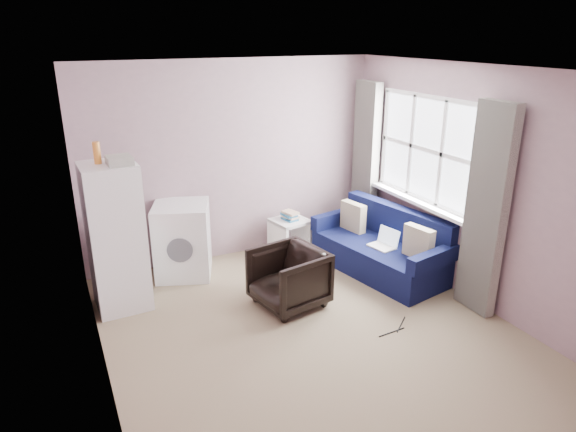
% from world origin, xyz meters
% --- Properties ---
extents(room, '(3.84, 4.24, 2.54)m').
position_xyz_m(room, '(0.02, 0.01, 1.25)').
color(room, '#8C775B').
rests_on(room, ground).
extents(armchair, '(0.75, 0.79, 0.70)m').
position_xyz_m(armchair, '(0.03, 0.54, 0.35)').
color(armchair, black).
rests_on(armchair, ground).
extents(fridge, '(0.57, 0.56, 1.79)m').
position_xyz_m(fridge, '(-1.58, 1.30, 0.80)').
color(fridge, white).
rests_on(fridge, ground).
extents(washing_machine, '(0.81, 0.81, 0.89)m').
position_xyz_m(washing_machine, '(-0.79, 1.77, 0.46)').
color(washing_machine, white).
rests_on(washing_machine, ground).
extents(side_table, '(0.50, 0.50, 0.59)m').
position_xyz_m(side_table, '(0.64, 1.77, 0.28)').
color(side_table, white).
rests_on(side_table, ground).
extents(sofa, '(1.10, 1.84, 0.77)m').
position_xyz_m(sofa, '(1.44, 0.81, 0.28)').
color(sofa, '#0D133E').
rests_on(sofa, ground).
extents(window_dressing, '(0.17, 2.62, 2.18)m').
position_xyz_m(window_dressing, '(1.78, 0.70, 1.11)').
color(window_dressing, white).
rests_on(window_dressing, ground).
extents(floor_cables, '(0.45, 0.21, 0.01)m').
position_xyz_m(floor_cables, '(0.79, -0.36, 0.01)').
color(floor_cables, black).
rests_on(floor_cables, ground).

